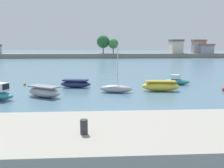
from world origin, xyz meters
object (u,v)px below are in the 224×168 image
at_px(moored_boat_3, 116,88).
at_px(moored_boat_5, 176,81).
at_px(moored_boat_1, 44,92).
at_px(mooring_buoy_0, 25,84).
at_px(mooring_bollard, 84,127).
at_px(mooring_buoy_2, 224,89).
at_px(moored_boat_4, 160,86).
at_px(moored_boat_2, 76,84).

relative_size(moored_boat_3, moored_boat_5, 1.43).
height_order(moored_boat_1, mooring_buoy_0, moored_boat_1).
bearing_deg(mooring_buoy_0, mooring_bollard, -70.63).
xyz_separation_m(mooring_bollard, mooring_buoy_2, (15.27, 19.29, -2.16)).
height_order(mooring_bollard, mooring_buoy_2, mooring_bollard).
bearing_deg(moored_boat_4, mooring_bollard, -105.30).
distance_m(moored_boat_4, moored_boat_5, 5.68).
distance_m(moored_boat_3, moored_boat_4, 5.25).
bearing_deg(mooring_buoy_2, moored_boat_1, -174.11).
xyz_separation_m(moored_boat_2, mooring_buoy_2, (17.26, -3.68, -0.25)).
height_order(moored_boat_1, moored_boat_3, moored_boat_3).
xyz_separation_m(mooring_bollard, moored_boat_1, (-4.78, 17.22, -1.82)).
relative_size(moored_boat_4, moored_boat_5, 1.21).
xyz_separation_m(moored_boat_2, moored_boat_3, (4.75, -3.79, -0.01)).
bearing_deg(mooring_bollard, moored_boat_4, 68.12).
relative_size(mooring_bollard, mooring_buoy_0, 1.60).
distance_m(mooring_bollard, mooring_buoy_0, 26.48).
distance_m(mooring_bollard, moored_boat_2, 23.14).
bearing_deg(moored_boat_1, mooring_buoy_2, 40.02).
height_order(moored_boat_2, moored_boat_4, moored_boat_4).
height_order(mooring_bollard, moored_boat_5, mooring_bollard).
bearing_deg(moored_boat_1, mooring_buoy_0, 151.47).
relative_size(mooring_bollard, moored_boat_2, 0.14).
relative_size(mooring_bollard, moored_boat_5, 0.15).
xyz_separation_m(mooring_bollard, moored_boat_2, (-1.99, 22.97, -1.91)).
relative_size(moored_boat_2, mooring_buoy_2, 9.29).
bearing_deg(moored_boat_2, moored_boat_1, -106.86).
distance_m(moored_boat_3, mooring_buoy_0, 12.85).
distance_m(moored_boat_1, moored_boat_4, 13.02).
bearing_deg(mooring_buoy_2, mooring_bollard, -128.36).
relative_size(mooring_buoy_0, mooring_buoy_2, 0.80).
bearing_deg(mooring_buoy_0, moored_boat_1, -62.65).
bearing_deg(mooring_buoy_0, moored_boat_2, -15.85).
bearing_deg(mooring_buoy_0, mooring_buoy_2, -13.13).
bearing_deg(moored_boat_2, moored_boat_5, 15.35).
distance_m(moored_boat_4, mooring_buoy_0, 17.47).
distance_m(moored_boat_5, mooring_buoy_0, 20.05).
bearing_deg(moored_boat_1, moored_boat_2, 98.24).
distance_m(mooring_bollard, moored_boat_3, 19.48).
height_order(moored_boat_3, mooring_buoy_0, moored_boat_3).
height_order(moored_boat_4, mooring_buoy_0, moored_boat_4).
relative_size(mooring_bollard, moored_boat_1, 0.13).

